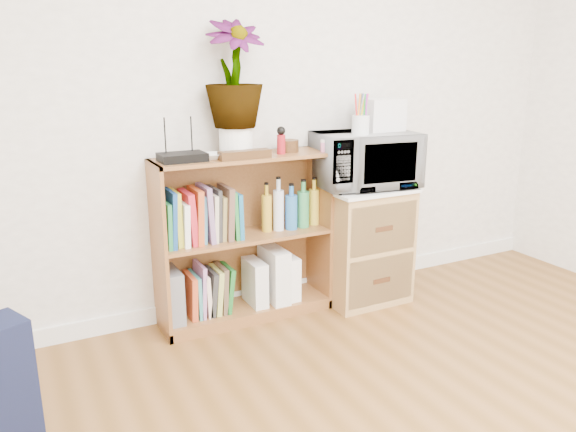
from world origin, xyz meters
TOP-DOWN VIEW (x-y plane):
  - skirting_board at (0.00, 2.24)m, footprint 4.00×0.02m
  - bookshelf at (-0.35, 2.10)m, footprint 1.00×0.30m
  - wicker_unit at (0.40, 2.02)m, footprint 0.50×0.45m
  - microwave at (0.40, 2.02)m, footprint 0.63×0.47m
  - pen_cup at (0.31, 1.95)m, footprint 0.10×0.10m
  - small_appliance at (0.53, 2.06)m, footprint 0.24×0.20m
  - router at (-0.69, 2.08)m, footprint 0.24×0.16m
  - white_bowl at (-0.54, 2.07)m, footprint 0.13×0.13m
  - plant_pot at (-0.38, 2.12)m, footprint 0.18×0.18m
  - potted_plant at (-0.38, 2.12)m, footprint 0.31×0.31m
  - trinket_box at (-0.38, 2.00)m, footprint 0.28×0.07m
  - kokeshi_doll at (-0.14, 2.06)m, footprint 0.05×0.05m
  - wooden_bowl at (-0.06, 2.11)m, footprint 0.11×0.11m
  - paint_jars at (0.14, 2.01)m, footprint 0.12×0.04m
  - file_box at (-0.79, 2.10)m, footprint 0.09×0.23m
  - magazine_holder_left at (-0.30, 2.09)m, footprint 0.08×0.21m
  - magazine_holder_mid at (-0.17, 2.09)m, footprint 0.10×0.26m
  - magazine_holder_right at (-0.08, 2.09)m, footprint 0.08×0.21m
  - cookbooks at (-0.60, 2.10)m, footprint 0.42×0.20m
  - liquor_bottles at (-0.05, 2.10)m, footprint 0.37×0.07m
  - lower_books at (-0.58, 2.10)m, footprint 0.26×0.19m

SIDE VIEW (x-z plane):
  - skirting_board at x=0.00m, z-range 0.00..0.10m
  - lower_books at x=-0.58m, z-range 0.05..0.35m
  - magazine_holder_right at x=-0.08m, z-range 0.07..0.33m
  - magazine_holder_left at x=-0.30m, z-range 0.07..0.34m
  - file_box at x=-0.79m, z-range 0.07..0.36m
  - magazine_holder_mid at x=-0.17m, z-range 0.07..0.39m
  - wicker_unit at x=0.40m, z-range 0.00..0.70m
  - bookshelf at x=-0.35m, z-range 0.00..0.95m
  - liquor_bottles at x=-0.05m, z-range 0.49..0.79m
  - cookbooks at x=-0.60m, z-range 0.48..0.79m
  - microwave at x=0.40m, z-range 0.72..1.04m
  - white_bowl at x=-0.54m, z-range 0.95..0.98m
  - router at x=-0.69m, z-range 0.95..0.99m
  - trinket_box at x=-0.38m, z-range 0.95..1.00m
  - paint_jars at x=0.14m, z-range 0.95..1.01m
  - wooden_bowl at x=-0.06m, z-range 0.95..1.02m
  - kokeshi_doll at x=-0.14m, z-range 0.95..1.06m
  - plant_pot at x=-0.38m, z-range 0.95..1.10m
  - pen_cup at x=0.31m, z-range 1.04..1.15m
  - small_appliance at x=0.53m, z-range 1.04..1.23m
  - potted_plant at x=-0.38m, z-range 1.10..1.67m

